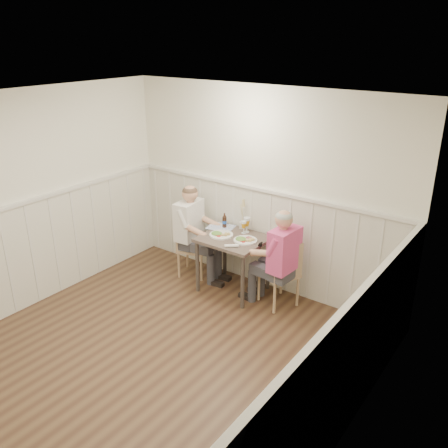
% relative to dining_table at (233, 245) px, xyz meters
% --- Properties ---
extents(ground_plane, '(4.50, 4.50, 0.00)m').
position_rel_dining_table_xyz_m(ground_plane, '(0.16, -1.84, -0.64)').
color(ground_plane, '#442C1D').
extents(room_shell, '(4.04, 4.54, 2.60)m').
position_rel_dining_table_xyz_m(room_shell, '(0.16, -1.84, 0.88)').
color(room_shell, white).
rests_on(room_shell, ground).
extents(wainscot, '(4.00, 4.49, 1.34)m').
position_rel_dining_table_xyz_m(wainscot, '(0.16, -1.15, 0.05)').
color(wainscot, beige).
rests_on(wainscot, ground).
extents(dining_table, '(0.80, 0.70, 0.75)m').
position_rel_dining_table_xyz_m(dining_table, '(0.00, 0.00, 0.00)').
color(dining_table, '#4F433C').
rests_on(dining_table, ground).
extents(chair_right, '(0.53, 0.53, 0.85)m').
position_rel_dining_table_xyz_m(chair_right, '(0.69, 0.04, -0.18)').
color(chair_right, tan).
rests_on(chair_right, ground).
extents(chair_left, '(0.49, 0.49, 0.81)m').
position_rel_dining_table_xyz_m(chair_left, '(-0.74, 0.03, -0.20)').
color(chair_left, tan).
rests_on(chair_left, ground).
extents(man_in_pink, '(0.62, 0.43, 1.30)m').
position_rel_dining_table_xyz_m(man_in_pink, '(0.71, -0.03, -0.09)').
color(man_in_pink, '#3F3F47').
rests_on(man_in_pink, ground).
extents(diner_cream, '(0.64, 0.45, 1.33)m').
position_rel_dining_table_xyz_m(diner_cream, '(-0.70, 0.01, -0.08)').
color(diner_cream, '#3F3F47').
rests_on(diner_cream, ground).
extents(plate_man, '(0.30, 0.30, 0.07)m').
position_rel_dining_table_xyz_m(plate_man, '(0.18, -0.01, 0.13)').
color(plate_man, white).
rests_on(plate_man, dining_table).
extents(plate_diner, '(0.30, 0.30, 0.08)m').
position_rel_dining_table_xyz_m(plate_diner, '(-0.18, -0.05, 0.13)').
color(plate_diner, white).
rests_on(plate_diner, dining_table).
extents(beer_glass_a, '(0.08, 0.08, 0.20)m').
position_rel_dining_table_xyz_m(beer_glass_a, '(0.04, 0.24, 0.25)').
color(beer_glass_a, silver).
rests_on(beer_glass_a, dining_table).
extents(beer_glass_b, '(0.07, 0.07, 0.17)m').
position_rel_dining_table_xyz_m(beer_glass_b, '(0.03, 0.19, 0.22)').
color(beer_glass_b, silver).
rests_on(beer_glass_b, dining_table).
extents(beer_bottle, '(0.06, 0.06, 0.20)m').
position_rel_dining_table_xyz_m(beer_bottle, '(-0.29, 0.20, 0.20)').
color(beer_bottle, black).
rests_on(beer_bottle, dining_table).
extents(rolled_napkin, '(0.16, 0.14, 0.04)m').
position_rel_dining_table_xyz_m(rolled_napkin, '(0.15, -0.25, 0.13)').
color(rolled_napkin, white).
rests_on(rolled_napkin, dining_table).
extents(grass_vase, '(0.05, 0.05, 0.44)m').
position_rel_dining_table_xyz_m(grass_vase, '(-0.09, 0.31, 0.31)').
color(grass_vase, silver).
rests_on(grass_vase, dining_table).
extents(gingham_mat, '(0.39, 0.34, 0.01)m').
position_rel_dining_table_xyz_m(gingham_mat, '(-0.33, 0.18, 0.11)').
color(gingham_mat, '#677EC1').
rests_on(gingham_mat, dining_table).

